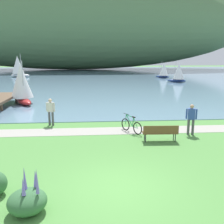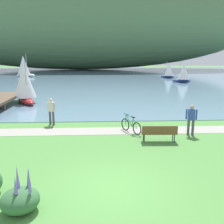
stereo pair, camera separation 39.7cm
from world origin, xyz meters
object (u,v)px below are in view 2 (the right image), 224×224
park_bench_near_camera (159,132)px  sailboat_toward_hillside (169,70)px  person_on_the_grass (191,118)px  sailboat_nearest_to_shore (25,84)px  bicycle_leaning_near_bench (131,126)px  person_at_shoreline (51,110)px  sailboat_far_off (183,72)px  sailboat_mid_bay (24,66)px

park_bench_near_camera → sailboat_toward_hillside: 37.71m
person_on_the_grass → sailboat_nearest_to_shore: bearing=139.7°
bicycle_leaning_near_bench → sailboat_nearest_to_shore: bearing=132.4°
person_at_shoreline → sailboat_far_off: size_ratio=0.50×
person_on_the_grass → sailboat_far_off: 28.49m
sailboat_mid_bay → sailboat_far_off: 31.14m
bicycle_leaning_near_bench → sailboat_far_off: size_ratio=0.45×
person_at_shoreline → sailboat_mid_bay: sailboat_mid_bay is taller
sailboat_mid_bay → sailboat_toward_hillside: size_ratio=1.42×
bicycle_leaning_near_bench → sailboat_mid_bay: 42.46m
person_at_shoreline → sailboat_nearest_to_shore: 8.33m
sailboat_mid_bay → sailboat_toward_hillside: 28.72m
person_at_shoreline → bicycle_leaning_near_bench: bearing=-21.2°
person_at_shoreline → sailboat_mid_bay: size_ratio=0.37×
park_bench_near_camera → person_on_the_grass: 2.30m
bicycle_leaning_near_bench → person_at_shoreline: size_ratio=0.90×
sailboat_far_off → sailboat_mid_bay: bearing=156.7°
bicycle_leaning_near_bench → person_at_shoreline: (-4.82, 1.87, 0.58)m
person_on_the_grass → sailboat_mid_bay: sailboat_mid_bay is taller
sailboat_toward_hillside → sailboat_mid_bay: bearing=171.4°
bicycle_leaning_near_bench → sailboat_far_off: sailboat_far_off is taller
sailboat_far_off → person_at_shoreline: bearing=-123.7°
park_bench_near_camera → sailboat_toward_hillside: size_ratio=0.56×
park_bench_near_camera → person_on_the_grass: size_ratio=1.06×
person_on_the_grass → sailboat_toward_hillside: sailboat_toward_hillside is taller
sailboat_nearest_to_shore → bicycle_leaning_near_bench: bearing=-47.6°
park_bench_near_camera → sailboat_toward_hillside: (10.19, 36.30, 1.04)m
person_on_the_grass → sailboat_far_off: sailboat_far_off is taller
person_on_the_grass → sailboat_toward_hillside: size_ratio=0.53×
park_bench_near_camera → sailboat_nearest_to_shore: bearing=131.5°
sailboat_nearest_to_shore → person_on_the_grass: bearing=-40.3°
sailboat_nearest_to_shore → sailboat_mid_bay: (-8.48, 29.59, 0.35)m
bicycle_leaning_near_bench → sailboat_far_off: (11.63, 26.56, 1.26)m
park_bench_near_camera → person_at_shoreline: 7.05m
person_on_the_grass → sailboat_mid_bay: size_ratio=0.37×
sailboat_mid_bay → sailboat_toward_hillside: sailboat_mid_bay is taller
person_on_the_grass → sailboat_nearest_to_shore: 15.40m
park_bench_near_camera → bicycle_leaning_near_bench: size_ratio=1.19×
park_bench_near_camera → person_on_the_grass: (2.00, 1.05, 0.46)m
sailboat_mid_bay → park_bench_near_camera: bearing=-65.8°
park_bench_near_camera → person_at_shoreline: size_ratio=1.06×
bicycle_leaning_near_bench → person_at_shoreline: 5.20m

